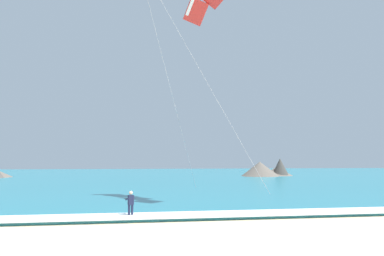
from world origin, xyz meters
TOP-DOWN VIEW (x-y plane):
  - sea at (0.00, 73.84)m, footprint 200.00×120.00m
  - surf_foam at (0.00, 14.84)m, footprint 200.00×2.61m
  - surfboard at (-5.28, 15.23)m, footprint 0.91×1.46m
  - kitesurfer at (-5.28, 15.25)m, footprint 0.64×0.64m
  - headland_right at (23.30, 66.01)m, footprint 12.85×10.47m

SIDE VIEW (x-z plane):
  - surfboard at x=-5.28m, z-range -0.02..0.07m
  - sea at x=0.00m, z-range 0.00..0.20m
  - surf_foam at x=0.00m, z-range 0.20..0.24m
  - kitesurfer at x=-5.28m, z-range 0.10..1.79m
  - headland_right at x=23.30m, z-range -0.49..3.52m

